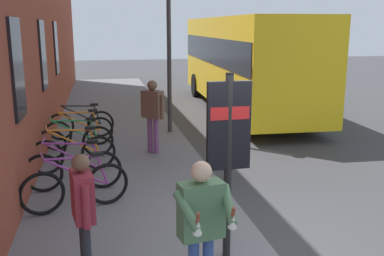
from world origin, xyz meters
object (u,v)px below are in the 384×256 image
(bicycle_under_window, at_px, (81,124))
(city_bus, at_px, (244,58))
(bicycle_by_door, at_px, (75,142))
(pedestrian_by_facade, at_px, (153,109))
(bicycle_leaning_wall, at_px, (73,153))
(tourist_with_hotdogs, at_px, (202,219))
(transit_info_sign, at_px, (229,138))
(pedestrian_near_bus, at_px, (83,204))
(street_lamp, at_px, (169,15))
(bicycle_nearest_sign, at_px, (76,187))
(bicycle_end_of_row, at_px, (73,170))
(bicycle_far_end, at_px, (79,132))

(bicycle_under_window, relative_size, city_bus, 0.17)
(bicycle_by_door, relative_size, bicycle_under_window, 1.00)
(city_bus, bearing_deg, pedestrian_by_facade, 143.93)
(bicycle_leaning_wall, xyz_separation_m, tourist_with_hotdogs, (-4.94, -1.57, 0.61))
(transit_info_sign, height_order, city_bus, city_bus)
(pedestrian_near_bus, distance_m, street_lamp, 7.90)
(bicycle_under_window, bearing_deg, pedestrian_near_bus, -177.66)
(bicycle_under_window, relative_size, transit_info_sign, 0.74)
(bicycle_under_window, distance_m, tourist_with_hotdogs, 7.93)
(tourist_with_hotdogs, distance_m, street_lamp, 8.41)
(city_bus, bearing_deg, bicycle_nearest_sign, 146.66)
(bicycle_end_of_row, relative_size, street_lamp, 0.32)
(bicycle_under_window, distance_m, street_lamp, 3.75)
(bicycle_by_door, relative_size, bicycle_far_end, 1.03)
(bicycle_by_door, distance_m, pedestrian_by_facade, 1.91)
(bicycle_under_window, height_order, city_bus, city_bus)
(bicycle_nearest_sign, xyz_separation_m, street_lamp, (5.13, -2.36, 2.84))
(bicycle_under_window, bearing_deg, bicycle_nearest_sign, -179.01)
(city_bus, height_order, tourist_with_hotdogs, city_bus)
(bicycle_nearest_sign, bearing_deg, bicycle_under_window, 0.99)
(bicycle_nearest_sign, relative_size, bicycle_under_window, 0.98)
(pedestrian_near_bus, bearing_deg, tourist_with_hotdogs, -123.54)
(transit_info_sign, bearing_deg, bicycle_leaning_wall, 28.15)
(bicycle_far_end, height_order, transit_info_sign, transit_info_sign)
(bicycle_by_door, xyz_separation_m, tourist_with_hotdogs, (-5.89, -1.57, 0.61))
(bicycle_nearest_sign, relative_size, bicycle_far_end, 1.01)
(bicycle_nearest_sign, height_order, transit_info_sign, transit_info_sign)
(bicycle_end_of_row, distance_m, transit_info_sign, 3.74)
(bicycle_nearest_sign, distance_m, bicycle_under_window, 4.83)
(transit_info_sign, bearing_deg, bicycle_end_of_row, 35.68)
(bicycle_far_end, bearing_deg, bicycle_by_door, 176.55)
(bicycle_nearest_sign, distance_m, pedestrian_near_bus, 2.20)
(bicycle_end_of_row, xyz_separation_m, tourist_with_hotdogs, (-3.85, -1.51, 0.61))
(bicycle_far_end, height_order, pedestrian_near_bus, pedestrian_near_bus)
(bicycle_by_door, bearing_deg, bicycle_nearest_sign, -177.01)
(bicycle_end_of_row, height_order, bicycle_by_door, same)
(bicycle_nearest_sign, xyz_separation_m, bicycle_end_of_row, (0.91, 0.09, 0.00))
(bicycle_nearest_sign, distance_m, pedestrian_by_facade, 3.55)
(bicycle_leaning_wall, height_order, transit_info_sign, transit_info_sign)
(bicycle_under_window, height_order, street_lamp, street_lamp)
(bicycle_far_end, height_order, street_lamp, street_lamp)
(tourist_with_hotdogs, bearing_deg, bicycle_under_window, 10.96)
(bicycle_end_of_row, distance_m, pedestrian_by_facade, 2.84)
(bicycle_leaning_wall, bearing_deg, pedestrian_near_bus, -175.20)
(city_bus, bearing_deg, bicycle_leaning_wall, 138.64)
(bicycle_leaning_wall, bearing_deg, bicycle_far_end, -1.49)
(bicycle_end_of_row, relative_size, bicycle_leaning_wall, 1.01)
(pedestrian_by_facade, relative_size, tourist_with_hotdogs, 1.06)
(bicycle_far_end, xyz_separation_m, tourist_with_hotdogs, (-6.85, -1.52, 0.61))
(bicycle_far_end, relative_size, tourist_with_hotdogs, 1.05)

